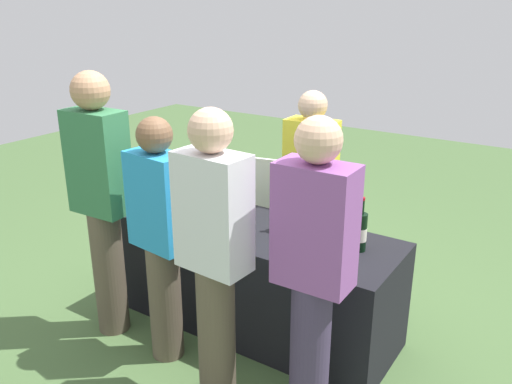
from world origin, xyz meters
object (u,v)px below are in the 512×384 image
wine_bottle_1 (197,190)px  wine_bottle_3 (291,214)px  guest_2 (214,252)px  wine_bottle_0 (174,187)px  wine_glass_1 (245,220)px  guest_1 (161,234)px  wine_bottle_6 (345,226)px  menu_board (250,208)px  wine_bottle_4 (311,216)px  wine_bottle_5 (320,222)px  wine_glass_0 (212,207)px  wine_bottle_7 (360,231)px  server_pouring (310,187)px  guest_0 (101,196)px  guest_3 (313,268)px  wine_bottle_2 (214,191)px  wine_glass_2 (289,226)px

wine_bottle_1 → wine_bottle_3: wine_bottle_1 is taller
guest_2 → wine_bottle_0: bearing=144.3°
wine_glass_1 → guest_1: (-0.29, -0.45, 0.00)m
wine_bottle_6 → menu_board: bearing=147.8°
wine_bottle_1 → wine_bottle_4: bearing=1.1°
wine_bottle_6 → wine_glass_1: 0.62m
wine_bottle_5 → wine_glass_0: wine_bottle_5 is taller
wine_bottle_6 → menu_board: 1.46m
wine_bottle_7 → wine_bottle_4: bearing=170.2°
server_pouring → guest_0: 1.48m
wine_bottle_7 → guest_0: bearing=-156.8°
wine_bottle_7 → wine_bottle_3: bearing=176.9°
wine_bottle_4 → wine_bottle_7: 0.37m
wine_bottle_0 → wine_bottle_6: bearing=0.6°
menu_board → guest_0: bearing=-108.7°
server_pouring → guest_0: guest_0 is taller
guest_0 → menu_board: 1.51m
wine_glass_0 → wine_bottle_3: bearing=15.1°
guest_2 → menu_board: 1.82m
wine_bottle_4 → guest_3: bearing=-61.5°
server_pouring → guest_0: size_ratio=0.88×
menu_board → wine_bottle_0: bearing=-113.2°
wine_bottle_5 → wine_glass_1: size_ratio=2.23×
wine_bottle_7 → wine_glass_0: wine_bottle_7 is taller
wine_glass_1 → wine_bottle_5: bearing=25.6°
wine_bottle_2 → wine_bottle_5: wine_bottle_5 is taller
server_pouring → guest_3: guest_3 is taller
wine_bottle_4 → wine_glass_2: 0.20m
wine_bottle_0 → guest_3: 1.63m
wine_bottle_6 → wine_bottle_4: bearing=173.1°
wine_bottle_6 → wine_bottle_1: bearing=179.4°
wine_bottle_5 → wine_glass_0: bearing=-170.3°
wine_bottle_4 → wine_bottle_7: wine_bottle_7 is taller
wine_bottle_3 → wine_glass_2: size_ratio=2.30×
wine_bottle_2 → wine_bottle_3: bearing=-7.5°
wine_bottle_4 → guest_1: guest_1 is taller
guest_0 → menu_board: guest_0 is taller
wine_bottle_7 → menu_board: size_ratio=0.37×
guest_3 → wine_bottle_3: bearing=126.3°
wine_bottle_5 → guest_0: (-1.21, -0.64, 0.12)m
wine_bottle_2 → menu_board: wine_bottle_2 is taller
wine_bottle_4 → guest_2: guest_2 is taller
wine_bottle_4 → wine_bottle_5: same height
wine_bottle_1 → wine_glass_2: bearing=-11.2°
wine_bottle_5 → wine_glass_0: 0.76m
wine_bottle_1 → guest_2: 1.14m
wine_bottle_1 → wine_bottle_4: 0.91m
wine_bottle_0 → wine_bottle_4: wine_bottle_0 is taller
wine_bottle_6 → guest_0: guest_0 is taller
wine_bottle_4 → wine_bottle_6: wine_bottle_4 is taller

